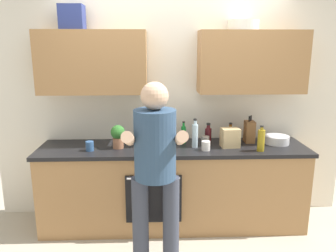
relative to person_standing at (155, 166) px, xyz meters
name	(u,v)px	position (x,y,z in m)	size (l,w,h in m)	color
ground_plane	(173,223)	(0.19, 0.82, -0.99)	(12.00, 12.00, 0.00)	#B2A893
back_wall_unit	(172,88)	(0.19, 1.09, 0.50)	(4.00, 0.38, 2.50)	silver
counter	(173,186)	(0.19, 0.82, -0.54)	(2.84, 0.67, 0.90)	#A37547
person_standing	(155,166)	(0.00, 0.00, 0.00)	(0.49, 0.45, 1.67)	#383D4C
bottle_soy	(141,135)	(-0.15, 0.83, 0.03)	(0.08, 0.08, 0.29)	black
bottle_juice	(163,132)	(0.08, 1.03, 0.01)	(0.08, 0.08, 0.25)	orange
bottle_syrup	(230,134)	(0.84, 1.00, -0.01)	(0.06, 0.06, 0.21)	#8C4C14
bottle_oil	(261,140)	(1.07, 0.64, 0.02)	(0.07, 0.07, 0.26)	olive
bottle_wine	(208,135)	(0.58, 0.93, 0.00)	(0.07, 0.07, 0.23)	#471419
bottle_vinegar	(169,134)	(0.15, 0.81, 0.05)	(0.06, 0.06, 0.33)	brown
bottle_water	(195,135)	(0.42, 0.79, 0.04)	(0.06, 0.06, 0.31)	silver
bottle_soda	(184,134)	(0.31, 0.95, 0.01)	(0.05, 0.05, 0.24)	#198C33
cup_stoneware	(205,141)	(0.53, 0.83, -0.04)	(0.09, 0.09, 0.11)	slate
cup_coffee	(206,146)	(0.52, 0.68, -0.04)	(0.09, 0.09, 0.10)	white
cup_tea	(90,146)	(-0.67, 0.71, -0.04)	(0.08, 0.08, 0.10)	#33598C
mixing_bowl	(277,140)	(1.33, 0.89, -0.05)	(0.26, 0.26, 0.09)	silver
knife_block	(249,132)	(1.04, 0.96, 0.03)	(0.10, 0.14, 0.30)	brown
potted_herb	(118,135)	(-0.39, 0.79, 0.05)	(0.15, 0.15, 0.25)	#9E6647
grocery_bag_bread	(230,138)	(0.79, 0.79, 0.01)	(0.19, 0.15, 0.20)	tan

